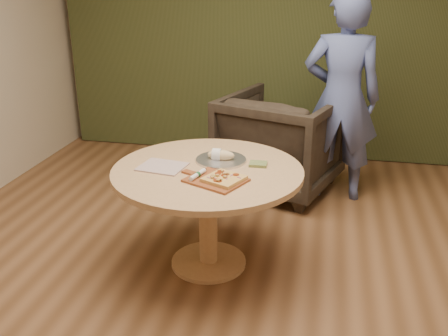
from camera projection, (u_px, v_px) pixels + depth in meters
name	position (u px, v px, depth m)	size (l,w,h in m)	color
room_shell	(219.00, 87.00, 2.77)	(5.04, 6.04, 2.84)	brown
curtain	(276.00, 31.00, 5.41)	(4.80, 0.14, 2.78)	#2D3317
pedestal_table	(208.00, 187.00, 3.44)	(1.30, 1.30, 0.75)	tan
pizza_paddle	(215.00, 180.00, 3.18)	(0.47, 0.40, 0.01)	brown
flatbread_pizza	(224.00, 179.00, 3.15)	(0.29, 0.29, 0.04)	#DAAB55
cutlery_roll	(198.00, 175.00, 3.21)	(0.08, 0.20, 0.03)	silver
newspaper	(162.00, 167.00, 3.40)	(0.30, 0.25, 0.01)	silver
serving_tray	(221.00, 160.00, 3.52)	(0.36, 0.36, 0.02)	silver
bread_roll	(220.00, 155.00, 3.51)	(0.19, 0.09, 0.09)	#DFC288
green_packet	(258.00, 164.00, 3.44)	(0.12, 0.10, 0.02)	#4C5A28
armchair	(281.00, 137.00, 4.77)	(1.01, 0.94, 1.04)	black
person_standing	(341.00, 98.00, 4.45)	(0.69, 0.45, 1.88)	#4E5C94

